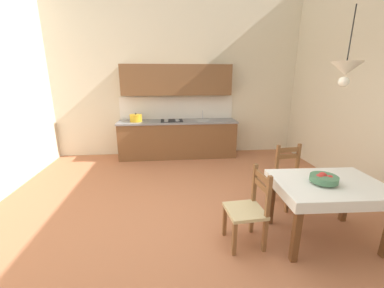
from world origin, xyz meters
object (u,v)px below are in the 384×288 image
(kitchen_cabinetry, at_px, (177,122))
(pendant_lamp, at_px, (346,69))
(dining_table, at_px, (328,193))
(dining_chair_kitchen_side, at_px, (291,177))
(fruit_bowl, at_px, (324,179))
(dining_chair_tv_side, at_px, (248,210))

(kitchen_cabinetry, xyz_separation_m, pendant_lamp, (1.67, -3.27, 1.15))
(dining_table, relative_size, dining_chair_kitchen_side, 1.35)
(dining_table, distance_m, pendant_lamp, 1.40)
(dining_table, bearing_deg, dining_chair_kitchen_side, 89.24)
(fruit_bowl, xyz_separation_m, pendant_lamp, (0.14, 0.13, 1.20))
(dining_chair_tv_side, xyz_separation_m, pendant_lamp, (0.99, 0.09, 1.57))
(dining_table, xyz_separation_m, fruit_bowl, (-0.09, -0.02, 0.20))
(dining_table, distance_m, fruit_bowl, 0.22)
(dining_chair_kitchen_side, bearing_deg, dining_table, -90.76)
(dining_chair_kitchen_side, xyz_separation_m, fruit_bowl, (-0.11, -0.87, 0.37))
(dining_chair_tv_side, bearing_deg, dining_table, -1.02)
(dining_chair_tv_side, bearing_deg, kitchen_cabinetry, 101.49)
(dining_table, bearing_deg, pendant_lamp, 66.04)
(dining_chair_kitchen_side, distance_m, fruit_bowl, 0.95)
(kitchen_cabinetry, height_order, dining_chair_kitchen_side, kitchen_cabinetry)
(dining_chair_kitchen_side, height_order, dining_chair_tv_side, same)
(kitchen_cabinetry, relative_size, dining_chair_kitchen_side, 3.05)
(dining_table, height_order, pendant_lamp, pendant_lamp)
(dining_chair_tv_side, bearing_deg, fruit_bowl, -2.57)
(kitchen_cabinetry, xyz_separation_m, dining_chair_kitchen_side, (1.64, -2.53, -0.41))
(kitchen_cabinetry, height_order, dining_table, kitchen_cabinetry)
(dining_chair_tv_side, relative_size, fruit_bowl, 3.10)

